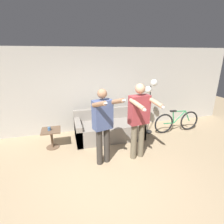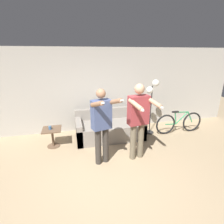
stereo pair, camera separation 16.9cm
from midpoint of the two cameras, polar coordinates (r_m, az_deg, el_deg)
name	(u,v)px [view 2 (the right image)]	position (r m, az deg, el deg)	size (l,w,h in m)	color
ground_plane	(110,183)	(3.70, 0.90, -22.13)	(16.00, 16.00, 0.00)	tan
wall_back	(91,91)	(5.58, -5.93, 6.97)	(10.00, 0.05, 2.60)	#B7B2A8
couch	(110,128)	(5.25, 0.14, -5.39)	(1.97, 0.95, 0.81)	gray
person_left	(102,122)	(3.76, -2.06, -3.41)	(0.60, 0.73, 1.73)	#38332D
person_right	(139,117)	(3.98, 9.86, -1.66)	(0.60, 0.73, 1.80)	#6B604C
cat	(103,106)	(5.36, -2.03, 2.00)	(0.50, 0.15, 0.17)	#B7AD9E
floor_lamp	(152,92)	(5.38, 13.91, 6.42)	(0.39, 0.28, 1.69)	black
side_table	(52,134)	(4.94, -17.99, -6.76)	(0.48, 0.48, 0.52)	brown
cup	(50,128)	(4.85, -18.64, -4.90)	(0.08, 0.08, 0.09)	#3D6693
bicycle	(179,123)	(5.94, 21.79, -3.25)	(1.58, 0.07, 0.73)	black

